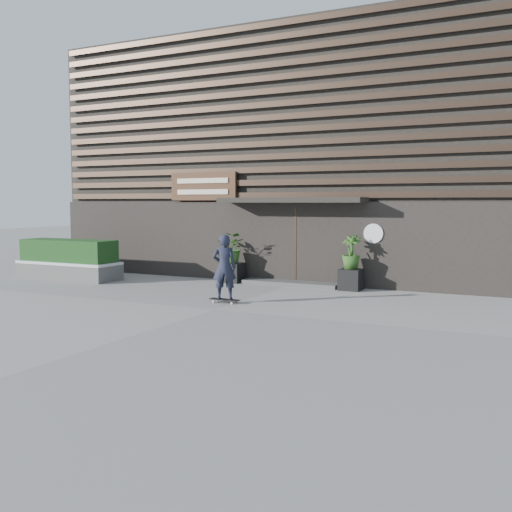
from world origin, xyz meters
The scene contains 11 objects.
ground centered at (0.00, 0.00, 0.00)m, with size 80.00×80.00×0.00m, color gray.
entrance_step centered at (0.00, 4.60, 0.06)m, with size 3.00×0.80×0.12m, color #454543.
planter_pot_left centered at (-1.90, 4.40, 0.30)m, with size 0.60×0.60×0.60m, color black.
bamboo_left centered at (-1.90, 4.40, 1.08)m, with size 0.86×0.75×0.96m, color #2D591E.
planter_pot_right centered at (1.90, 4.40, 0.30)m, with size 0.60×0.60×0.60m, color black.
bamboo_right centered at (1.90, 4.40, 1.08)m, with size 0.54×0.54×0.96m, color #2D591E.
raised_bed centered at (-7.06, 2.73, 0.25)m, with size 3.50×1.20×0.50m, color #50514E.
snow_layer centered at (-7.06, 2.73, 0.54)m, with size 3.50×1.20×0.08m, color silver.
hedge centered at (-7.06, 2.73, 0.93)m, with size 3.30×1.00×0.70m, color #163C15.
building centered at (0.00, 9.96, 3.99)m, with size 18.00×11.00×8.00m.
skateboarder centered at (-0.25, 0.93, 0.89)m, with size 0.78×0.58×1.70m.
Camera 1 is at (6.87, -11.71, 2.47)m, focal length 41.59 mm.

